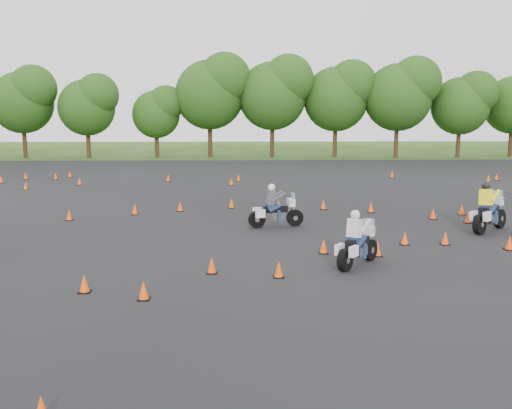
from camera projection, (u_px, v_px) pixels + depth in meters
The scene contains 7 objects.
ground at pixel (260, 266), 17.05m from camera, with size 140.00×140.00×0.00m, color #2D5119.
asphalt_pad at pixel (254, 226), 22.97m from camera, with size 62.00×62.00×0.00m, color black.
treeline at pixel (282, 110), 51.77m from camera, with size 86.88×32.35×11.11m.
traffic_cones at pixel (252, 222), 22.50m from camera, with size 36.45×33.19×0.45m.
rider_grey at pixel (276, 205), 22.61m from camera, with size 2.25×0.69×1.74m, color #474A50, non-canonical shape.
rider_yellow at pixel (492, 207), 21.76m from camera, with size 2.49×0.76×1.92m, color #FFF316, non-canonical shape.
rider_white at pixel (359, 238), 16.91m from camera, with size 2.21×0.68×1.71m, color silver, non-canonical shape.
Camera 1 is at (-0.63, -16.52, 4.58)m, focal length 40.00 mm.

